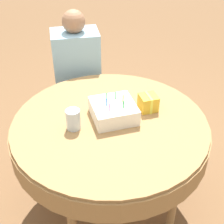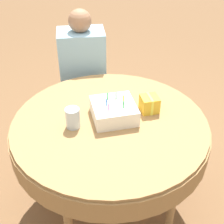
{
  "view_description": "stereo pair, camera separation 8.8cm",
  "coord_description": "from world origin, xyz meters",
  "px_view_note": "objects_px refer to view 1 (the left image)",
  "views": [
    {
      "loc": [
        -0.41,
        -1.41,
        1.86
      ],
      "look_at": [
        0.02,
        0.01,
        0.81
      ],
      "focal_mm": 50.0,
      "sensor_mm": 36.0,
      "label": 1
    },
    {
      "loc": [
        -0.32,
        -1.43,
        1.86
      ],
      "look_at": [
        0.02,
        0.01,
        0.81
      ],
      "focal_mm": 50.0,
      "sensor_mm": 36.0,
      "label": 2
    }
  ],
  "objects_px": {
    "person": "(77,71)",
    "birthday_cake": "(113,111)",
    "chair": "(78,85)",
    "drinking_glass": "(73,119)",
    "gift_box": "(148,103)"
  },
  "relations": [
    {
      "from": "person",
      "to": "birthday_cake",
      "type": "distance_m",
      "value": 0.75
    },
    {
      "from": "chair",
      "to": "drinking_glass",
      "type": "xyz_separation_m",
      "value": [
        -0.18,
        -0.87,
        0.3
      ]
    },
    {
      "from": "drinking_glass",
      "to": "gift_box",
      "type": "height_order",
      "value": "drinking_glass"
    },
    {
      "from": "gift_box",
      "to": "drinking_glass",
      "type": "bearing_deg",
      "value": -173.98
    },
    {
      "from": "person",
      "to": "gift_box",
      "type": "height_order",
      "value": "person"
    },
    {
      "from": "birthday_cake",
      "to": "gift_box",
      "type": "distance_m",
      "value": 0.23
    },
    {
      "from": "drinking_glass",
      "to": "birthday_cake",
      "type": "bearing_deg",
      "value": 6.7
    },
    {
      "from": "chair",
      "to": "gift_box",
      "type": "relative_size",
      "value": 8.91
    },
    {
      "from": "chair",
      "to": "person",
      "type": "height_order",
      "value": "person"
    },
    {
      "from": "person",
      "to": "birthday_cake",
      "type": "relative_size",
      "value": 4.68
    },
    {
      "from": "chair",
      "to": "person",
      "type": "distance_m",
      "value": 0.21
    },
    {
      "from": "person",
      "to": "drinking_glass",
      "type": "bearing_deg",
      "value": -96.64
    },
    {
      "from": "birthday_cake",
      "to": "gift_box",
      "type": "height_order",
      "value": "birthday_cake"
    },
    {
      "from": "chair",
      "to": "gift_box",
      "type": "height_order",
      "value": "chair"
    },
    {
      "from": "chair",
      "to": "birthday_cake",
      "type": "distance_m",
      "value": 0.89
    }
  ]
}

